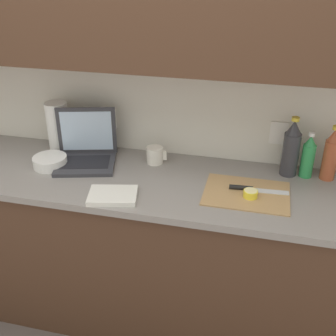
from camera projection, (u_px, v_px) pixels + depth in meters
The scene contains 14 objects.
ground_plane at pixel (140, 307), 2.53m from camera, with size 12.00×12.00×0.00m, color #564C47.
wall_back at pixel (144, 33), 2.00m from camera, with size 5.20×0.38×2.60m.
counter_unit at pixel (134, 246), 2.32m from camera, with size 2.30×0.62×0.90m.
laptop at pixel (86, 150), 2.23m from camera, with size 0.37×0.34×0.28m.
cutting_board at pixel (246, 193), 1.96m from camera, with size 0.39×0.30×0.01m, color tan.
knife at pixel (249, 189), 1.97m from camera, with size 0.28×0.05×0.02m.
lemon_half_cut at pixel (250, 194), 1.92m from camera, with size 0.07×0.07×0.03m.
bottle_green_soda at pixel (291, 149), 2.07m from camera, with size 0.08×0.08×0.31m.
bottle_oil_tall at pixel (308, 157), 2.07m from camera, with size 0.06×0.06×0.24m.
bottle_water_clear at pixel (331, 155), 2.04m from camera, with size 0.07×0.07×0.28m.
measuring_cup at pixel (155, 155), 2.23m from camera, with size 0.11×0.09×0.09m.
bowl_white at pixel (50, 162), 2.20m from camera, with size 0.18×0.18×0.05m.
paper_towel_roll at pixel (58, 126), 2.33m from camera, with size 0.12×0.12×0.28m.
dish_towel at pixel (113, 196), 1.93m from camera, with size 0.22×0.16×0.02m, color silver.
Camera 1 is at (0.60, -1.75, 1.93)m, focal length 45.00 mm.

